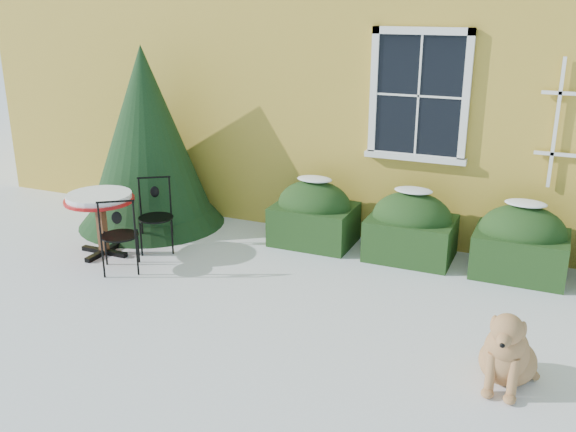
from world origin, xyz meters
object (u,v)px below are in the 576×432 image
at_px(evergreen_shrub, 148,155).
at_px(patio_chair_far, 156,214).
at_px(patio_chair_near, 119,235).
at_px(bistro_table, 100,204).
at_px(dog, 507,354).

bearing_deg(evergreen_shrub, patio_chair_far, -51.31).
xyz_separation_m(evergreen_shrub, patio_chair_far, (0.65, -0.82, -0.55)).
bearing_deg(patio_chair_near, bistro_table, -67.64).
bearing_deg(dog, patio_chair_near, 175.37).
relative_size(bistro_table, dog, 1.03).
height_order(bistro_table, dog, bistro_table).
bearing_deg(bistro_table, patio_chair_far, 39.91).
bearing_deg(patio_chair_near, patio_chair_far, -122.12).
height_order(bistro_table, patio_chair_far, patio_chair_far).
xyz_separation_m(evergreen_shrub, bistro_table, (0.13, -1.25, -0.35)).
bearing_deg(bistro_table, evergreen_shrub, 96.02).
distance_m(evergreen_shrub, patio_chair_far, 1.18).
height_order(evergreen_shrub, bistro_table, evergreen_shrub).
bearing_deg(dog, evergreen_shrub, 160.07).
bearing_deg(patio_chair_near, dog, 136.61).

